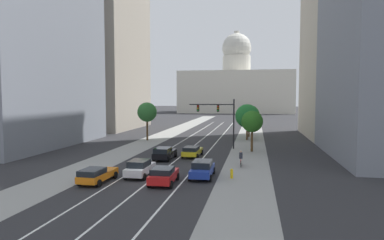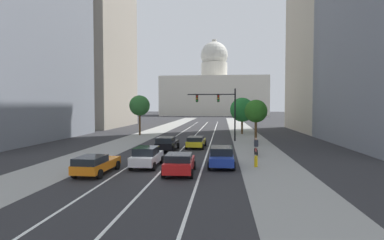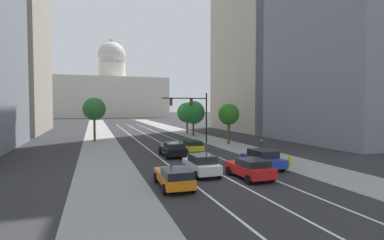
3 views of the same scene
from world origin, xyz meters
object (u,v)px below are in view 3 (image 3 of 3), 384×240
(car_yellow, at_px, (191,146))
(car_blue, at_px, (263,158))
(car_red, at_px, (250,168))
(street_tree_near_left, at_px, (94,109))
(cyclist, at_px, (261,148))
(street_tree_far_right, at_px, (229,115))
(car_orange, at_px, (174,177))
(car_black, at_px, (172,149))
(fire_hydrant, at_px, (290,161))
(traffic_signal_mast, at_px, (193,109))
(car_white, at_px, (201,164))
(capitol_building, at_px, (112,93))
(street_tree_near_right, at_px, (187,113))
(street_tree_mid_right, at_px, (193,113))

(car_yellow, distance_m, car_blue, 10.85)
(car_red, distance_m, street_tree_near_left, 29.95)
(cyclist, distance_m, street_tree_far_right, 10.83)
(car_orange, relative_size, cyclist, 2.66)
(car_black, relative_size, fire_hydrant, 5.25)
(street_tree_far_right, bearing_deg, car_blue, -105.23)
(car_yellow, bearing_deg, traffic_signal_mast, -18.29)
(car_white, relative_size, car_blue, 0.94)
(capitol_building, xyz_separation_m, street_tree_near_right, (7.96, -99.91, -7.77))
(car_black, bearing_deg, capitol_building, -0.28)
(capitol_building, distance_m, car_black, 125.46)
(fire_hydrant, bearing_deg, car_orange, -161.89)
(capitol_building, bearing_deg, street_tree_mid_right, -85.78)
(capitol_building, distance_m, car_yellow, 122.97)
(car_red, distance_m, street_tree_mid_right, 32.25)
(car_yellow, bearing_deg, car_red, -178.01)
(street_tree_mid_right, bearing_deg, capitol_building, 94.22)
(car_orange, bearing_deg, car_black, -12.05)
(street_tree_near_right, relative_size, street_tree_mid_right, 0.96)
(car_white, height_order, street_tree_near_right, street_tree_near_right)
(capitol_building, xyz_separation_m, car_red, (1.45, -135.93, -11.00))
(car_orange, distance_m, street_tree_near_left, 29.10)
(car_blue, height_order, street_tree_near_right, street_tree_near_right)
(car_yellow, bearing_deg, street_tree_near_left, 38.16)
(car_yellow, relative_size, fire_hydrant, 5.06)
(traffic_signal_mast, bearing_deg, capitol_building, 92.06)
(car_black, distance_m, car_red, 11.33)
(car_yellow, height_order, street_tree_near_right, street_tree_near_right)
(car_yellow, xyz_separation_m, car_white, (-2.89, -11.21, 0.10))
(traffic_signal_mast, height_order, cyclist, traffic_signal_mast)
(car_red, height_order, street_tree_near_right, street_tree_near_right)
(car_blue, relative_size, street_tree_far_right, 0.81)
(street_tree_mid_right, bearing_deg, car_blue, -96.75)
(car_blue, distance_m, street_tree_near_left, 28.42)
(car_yellow, height_order, street_tree_near_left, street_tree_near_left)
(car_white, relative_size, car_black, 0.88)
(car_orange, bearing_deg, car_red, -81.49)
(capitol_building, xyz_separation_m, street_tree_near_left, (-9.03, -108.17, -6.97))
(cyclist, xyz_separation_m, street_tree_far_right, (1.05, 10.29, 3.22))
(capitol_building, relative_size, car_red, 12.35)
(street_tree_near_left, distance_m, street_tree_mid_right, 17.16)
(capitol_building, height_order, car_white, capitol_building)
(street_tree_far_right, xyz_separation_m, street_tree_near_right, (-0.71, 17.12, -0.07))
(car_black, bearing_deg, street_tree_mid_right, -23.69)
(street_tree_near_left, height_order, street_tree_mid_right, street_tree_near_left)
(fire_hydrant, distance_m, street_tree_mid_right, 28.64)
(street_tree_far_right, bearing_deg, traffic_signal_mast, 157.21)
(car_white, bearing_deg, street_tree_near_right, -15.24)
(car_red, bearing_deg, car_blue, -45.77)
(car_blue, bearing_deg, street_tree_far_right, -15.99)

